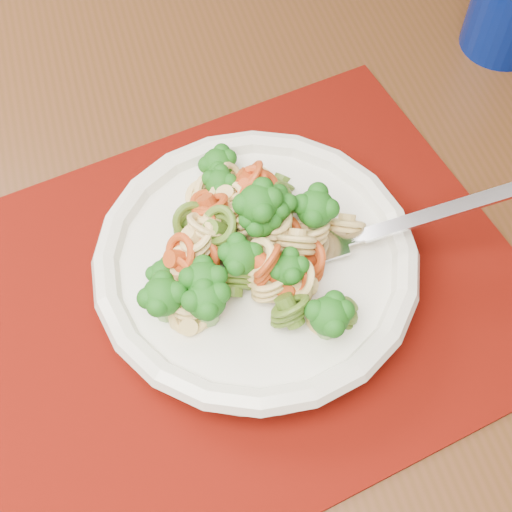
{
  "coord_description": "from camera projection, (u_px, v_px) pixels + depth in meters",
  "views": [
    {
      "loc": [
        0.38,
        -0.13,
        1.22
      ],
      "look_at": [
        0.39,
        0.13,
        0.79
      ],
      "focal_mm": 50.0,
      "sensor_mm": 36.0,
      "label": 1
    }
  ],
  "objects": [
    {
      "name": "pasta_bowl",
      "position": [
        256.0,
        265.0,
        0.52
      ],
      "size": [
        0.24,
        0.24,
        0.05
      ],
      "color": "white",
      "rests_on": "placemat"
    },
    {
      "name": "pasta_broccoli_heap",
      "position": [
        256.0,
        252.0,
        0.5
      ],
      "size": [
        0.2,
        0.2,
        0.06
      ],
      "primitive_type": null,
      "color": "#E5BD71",
      "rests_on": "pasta_bowl"
    },
    {
      "name": "placemat",
      "position": [
        233.0,
        296.0,
        0.54
      ],
      "size": [
        0.53,
        0.48,
        0.0
      ],
      "primitive_type": "cube",
      "rotation": [
        0.0,
        0.0,
        0.43
      ],
      "color": "#590903",
      "rests_on": "dining_table"
    },
    {
      "name": "fork",
      "position": [
        330.0,
        246.0,
        0.51
      ],
      "size": [
        0.18,
        0.04,
        0.08
      ],
      "primitive_type": null,
      "rotation": [
        0.0,
        -0.35,
        0.11
      ],
      "color": "silver",
      "rests_on": "pasta_bowl"
    },
    {
      "name": "dining_table",
      "position": [
        146.0,
        256.0,
        0.66
      ],
      "size": [
        1.75,
        1.36,
        0.74
      ],
      "rotation": [
        0.0,
        0.0,
        0.26
      ],
      "color": "#472714",
      "rests_on": "ground"
    }
  ]
}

